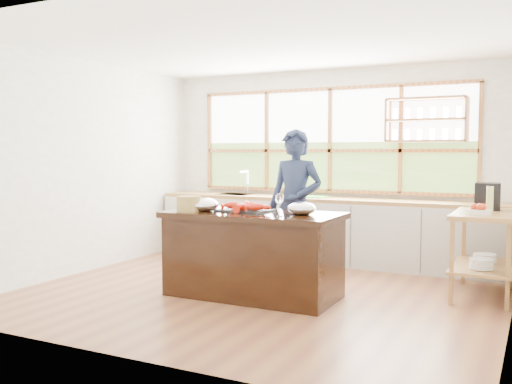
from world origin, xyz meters
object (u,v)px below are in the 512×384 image
Objects in this scene: espresso_machine at (488,196)px; island at (253,254)px; cook at (295,207)px; wicker_basket at (189,204)px.

island is at bearing -150.76° from espresso_machine.
cook is (0.16, 0.78, 0.45)m from island.
wicker_basket reaches higher than island.
espresso_machine is 1.17× the size of wicker_basket.
island is 1.03× the size of cook.
espresso_machine is at bearing 32.08° from island.
espresso_machine is at bearing 18.47° from cook.
island is 6.20× the size of espresso_machine.
cook is at bearing 78.55° from island.
cook is at bearing -166.49° from espresso_machine.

